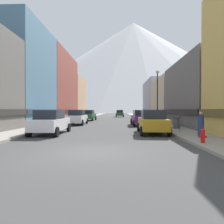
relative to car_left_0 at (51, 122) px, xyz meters
The scene contains 25 objects.
ground_plane 7.17m from the car_left_0, 57.71° to the right, with size 400.00×400.00×0.00m, color #404040.
sidewalk_left 29.10m from the car_left_0, 94.83° to the left, with size 2.50×100.00×0.15m, color gray.
sidewalk_right 30.69m from the car_left_0, 70.88° to the left, with size 2.50×100.00×0.15m, color gray.
storefront_left_1 12.04m from the car_left_0, 130.32° to the left, with size 7.20×9.32×11.73m.
storefront_left_2 21.94m from the car_left_0, 109.72° to the left, with size 7.34×13.86×11.77m.
storefront_left_3 34.16m from the car_left_0, 104.47° to the left, with size 9.86×11.11×9.60m.
storefront_right_1 16.02m from the car_left_0, 24.87° to the left, with size 6.42×11.19×6.99m.
storefront_right_2 23.84m from the car_left_0, 49.41° to the left, with size 8.56×10.60×6.88m.
storefront_right_3 33.74m from the car_left_0, 62.11° to the left, with size 9.13×12.48×8.30m.
car_left_0 is the anchor object (origin of this frame).
car_left_1 9.30m from the car_left_0, 90.00° to the left, with size 2.07×4.40×1.78m.
car_left_2 18.62m from the car_left_0, 90.01° to the left, with size 2.23×4.47×1.78m.
car_right_0 7.62m from the car_left_0, ahead, with size 2.20×4.46×1.78m.
car_right_1 11.19m from the car_left_0, 47.23° to the left, with size 2.11×4.42×1.78m.
car_driving_0 35.71m from the car_left_0, 81.30° to the left, with size 2.06×4.40×1.78m.
fire_hydrant_near 10.24m from the car_left_0, 25.30° to the right, with size 0.40×0.22×0.70m.
parking_meter_near 9.55m from the car_left_0, ahead, with size 0.14×0.10×1.33m.
trash_bin_right 10.63m from the car_left_0, 17.26° to the left, with size 0.59×0.59×0.98m.
potted_plant_0 15.01m from the car_left_0, 43.98° to the left, with size 0.67×0.67×0.98m.
potted_plant_1 11.98m from the car_left_0, 25.59° to the left, with size 0.51×0.51×0.77m.
potted_plant_2 7.24m from the car_left_0, 116.27° to the left, with size 0.46×0.46×0.74m.
pedestrian_0 8.68m from the car_left_0, 106.40° to the left, with size 0.36×0.36×1.61m.
pedestrian_1 10.29m from the car_left_0, 12.53° to the right, with size 0.36×0.36×1.54m.
streetlamp_right 11.62m from the car_left_0, 35.22° to the left, with size 0.36×0.36×5.86m.
mountain_backdrop 262.17m from the car_left_0, 84.21° to the left, with size 328.79×328.79×121.15m, color silver.
Camera 1 is at (1.21, -8.21, 1.80)m, focal length 31.17 mm.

